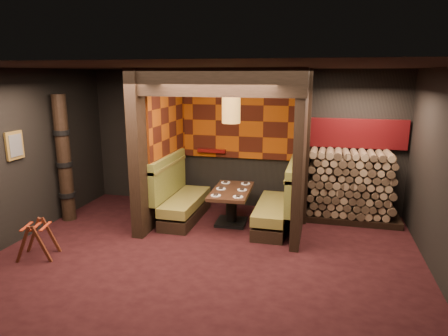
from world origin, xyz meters
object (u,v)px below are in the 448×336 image
pendant_lamp (231,110)px  luggage_rack (37,238)px  firewood_stack (355,186)px  booth_bench_left (180,199)px  dining_table (231,202)px  totem_column (64,160)px  booth_bench_right (278,207)px

pendant_lamp → luggage_rack: (-2.57, -2.03, -1.83)m
pendant_lamp → firewood_stack: (2.22, 0.77, -1.45)m
firewood_stack → booth_bench_left: bearing=-167.8°
dining_table → firewood_stack: size_ratio=0.75×
booth_bench_left → totem_column: totem_column is taller
pendant_lamp → dining_table: bearing=90.0°
booth_bench_left → firewood_stack: firewood_stack is taller
luggage_rack → totem_column: (-0.54, 1.55, 0.88)m
booth_bench_left → totem_column: 2.30m
totem_column → firewood_stack: bearing=13.2°
booth_bench_left → firewood_stack: bearing=12.2°
booth_bench_right → pendant_lamp: (-0.87, -0.07, 1.73)m
booth_bench_left → firewood_stack: size_ratio=0.92×
pendant_lamp → firewood_stack: size_ratio=0.55×
luggage_rack → totem_column: bearing=109.1°
dining_table → firewood_stack: firewood_stack is taller
totem_column → firewood_stack: size_ratio=1.39×
booth_bench_left → luggage_rack: booth_bench_left is taller
booth_bench_right → dining_table: booth_bench_right is taller
booth_bench_left → firewood_stack: (3.25, 0.70, 0.28)m
booth_bench_left → pendant_lamp: size_ratio=1.70×
booth_bench_right → totem_column: (-3.98, -0.55, 0.79)m
booth_bench_right → pendant_lamp: 1.94m
dining_table → firewood_stack: 2.35m
totem_column → firewood_stack: (5.33, 1.25, -0.51)m
booth_bench_right → dining_table: size_ratio=1.24×
firewood_stack → dining_table: bearing=-162.0°
booth_bench_right → booth_bench_left: bearing=180.0°
dining_table → luggage_rack: (-2.57, -2.08, -0.13)m
dining_table → luggage_rack: 3.31m
dining_table → booth_bench_right: bearing=1.5°
totem_column → booth_bench_right: bearing=7.9°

